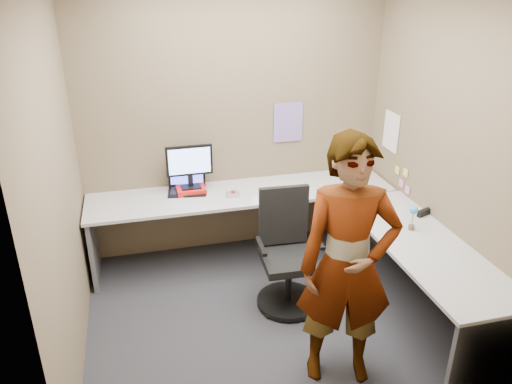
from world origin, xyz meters
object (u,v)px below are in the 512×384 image
object	(u,v)px
monitor	(189,163)
person	(348,265)
desk	(304,227)
office_chair	(287,260)

from	to	relation	value
monitor	person	world-z (taller)	person
desk	office_chair	xyz separation A→B (m)	(-0.23, -0.23, -0.17)
monitor	office_chair	world-z (taller)	monitor
office_chair	person	xyz separation A→B (m)	(0.12, -0.91, 0.49)
desk	monitor	distance (m)	1.24
monitor	person	bearing A→B (deg)	-66.56
desk	office_chair	size ratio (longest dim) A/B	2.90
office_chair	person	world-z (taller)	person
desk	office_chair	distance (m)	0.37
office_chair	person	size ratio (longest dim) A/B	0.56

